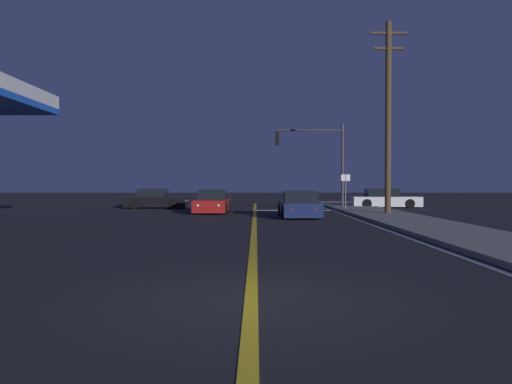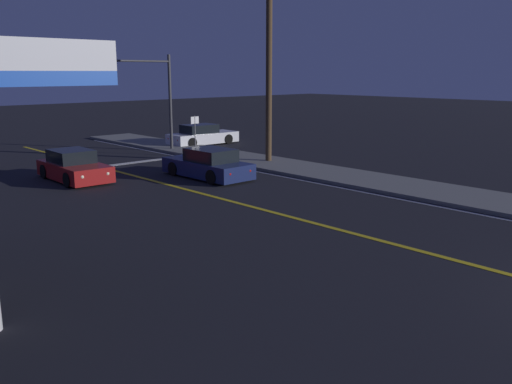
# 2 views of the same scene
# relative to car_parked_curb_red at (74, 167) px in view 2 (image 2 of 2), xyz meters

# --- Properties ---
(sidewalk_right) EXTENTS (3.20, 45.08, 0.15)m
(sidewalk_right) POSITION_rel_car_parked_curb_red_xyz_m (9.18, -8.63, -0.51)
(sidewalk_right) COLOR slate
(sidewalk_right) RESTS_ON ground
(lane_line_center) EXTENTS (0.20, 42.58, 0.01)m
(lane_line_center) POSITION_rel_car_parked_curb_red_xyz_m (2.45, -8.63, -0.58)
(lane_line_center) COLOR gold
(lane_line_center) RESTS_ON ground
(lane_line_edge_right) EXTENTS (0.16, 42.58, 0.01)m
(lane_line_edge_right) POSITION_rel_car_parked_curb_red_xyz_m (7.33, -8.63, -0.58)
(lane_line_edge_right) COLOR silver
(lane_line_edge_right) RESTS_ON ground
(stop_bar) EXTENTS (5.13, 0.50, 0.01)m
(stop_bar) POSITION_rel_car_parked_curb_red_xyz_m (5.02, 2.39, -0.58)
(stop_bar) COLOR silver
(stop_bar) RESTS_ON ground
(car_parked_curb_red) EXTENTS (1.99, 4.23, 1.34)m
(car_parked_curb_red) POSITION_rel_car_parked_curb_red_xyz_m (0.00, 0.00, 0.00)
(car_parked_curb_red) COLOR maroon
(car_parked_curb_red) RESTS_ON ground
(car_mid_block_navy) EXTENTS (2.00, 4.57, 1.34)m
(car_mid_block_navy) POSITION_rel_car_parked_curb_red_xyz_m (4.72, -3.58, 0.00)
(car_mid_block_navy) COLOR navy
(car_mid_block_navy) RESTS_ON ground
(car_lead_oncoming_white) EXTENTS (4.77, 2.01, 1.34)m
(car_lead_oncoming_white) POSITION_rel_car_parked_curb_red_xyz_m (11.53, 5.77, 0.00)
(car_lead_oncoming_white) COLOR silver
(car_lead_oncoming_white) RESTS_ON ground
(traffic_signal_near_right) EXTENTS (4.66, 0.28, 5.70)m
(traffic_signal_near_right) POSITION_rel_car_parked_curb_red_xyz_m (6.68, 4.69, 3.27)
(traffic_signal_near_right) COLOR #38383D
(traffic_signal_near_right) RESTS_ON ground
(utility_pole_right) EXTENTS (1.91, 0.31, 10.20)m
(utility_pole_right) POSITION_rel_car_parked_curb_red_xyz_m (9.48, -2.61, 4.72)
(utility_pole_right) COLOR #4C3823
(utility_pole_right) RESTS_ON ground
(street_sign_corner) EXTENTS (0.56, 0.06, 2.31)m
(street_sign_corner) POSITION_rel_car_parked_curb_red_xyz_m (8.08, 1.89, 0.98)
(street_sign_corner) COLOR slate
(street_sign_corner) RESTS_ON ground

